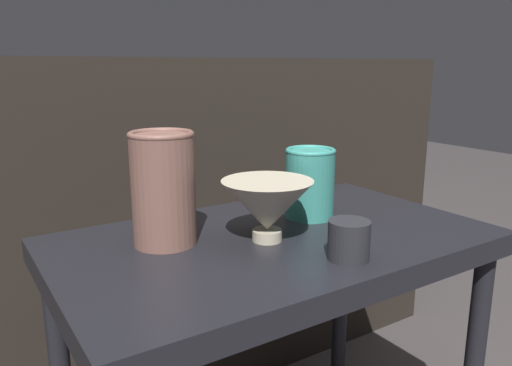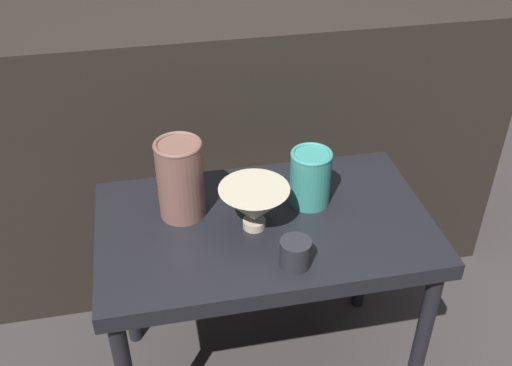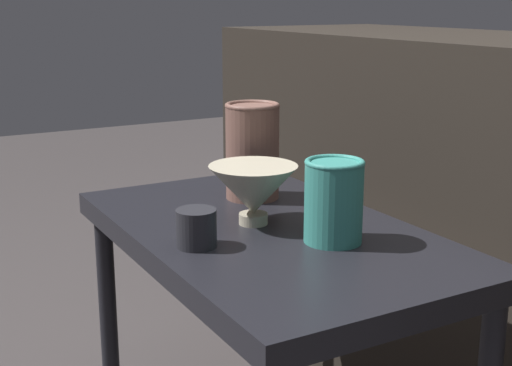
{
  "view_description": "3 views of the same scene",
  "coord_description": "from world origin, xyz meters",
  "px_view_note": "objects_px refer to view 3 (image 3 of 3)",
  "views": [
    {
      "loc": [
        -0.47,
        -0.67,
        0.82
      ],
      "look_at": [
        -0.05,
        -0.01,
        0.63
      ],
      "focal_mm": 35.0,
      "sensor_mm": 36.0,
      "label": 1
    },
    {
      "loc": [
        -0.22,
        -1.02,
        1.37
      ],
      "look_at": [
        -0.02,
        0.0,
        0.63
      ],
      "focal_mm": 42.0,
      "sensor_mm": 36.0,
      "label": 2
    },
    {
      "loc": [
        1.0,
        -0.59,
        0.9
      ],
      "look_at": [
        -0.03,
        -0.0,
        0.6
      ],
      "focal_mm": 50.0,
      "sensor_mm": 36.0,
      "label": 3
    }
  ],
  "objects_px": {
    "vase_textured_left": "(252,150)",
    "vase_colorful_right": "(334,200)",
    "bowl": "(253,190)",
    "cup": "(196,228)"
  },
  "relations": [
    {
      "from": "vase_colorful_right",
      "to": "cup",
      "type": "relative_size",
      "value": 2.1
    },
    {
      "from": "bowl",
      "to": "vase_colorful_right",
      "type": "distance_m",
      "value": 0.16
    },
    {
      "from": "vase_textured_left",
      "to": "vase_colorful_right",
      "type": "relative_size",
      "value": 1.39
    },
    {
      "from": "vase_colorful_right",
      "to": "cup",
      "type": "bearing_deg",
      "value": -113.08
    },
    {
      "from": "vase_textured_left",
      "to": "vase_colorful_right",
      "type": "height_order",
      "value": "vase_textured_left"
    },
    {
      "from": "cup",
      "to": "bowl",
      "type": "bearing_deg",
      "value": 113.34
    },
    {
      "from": "cup",
      "to": "vase_colorful_right",
      "type": "bearing_deg",
      "value": 66.92
    },
    {
      "from": "vase_textured_left",
      "to": "cup",
      "type": "height_order",
      "value": "vase_textured_left"
    },
    {
      "from": "vase_colorful_right",
      "to": "bowl",
      "type": "bearing_deg",
      "value": -155.31
    },
    {
      "from": "vase_textured_left",
      "to": "cup",
      "type": "distance_m",
      "value": 0.31
    }
  ]
}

